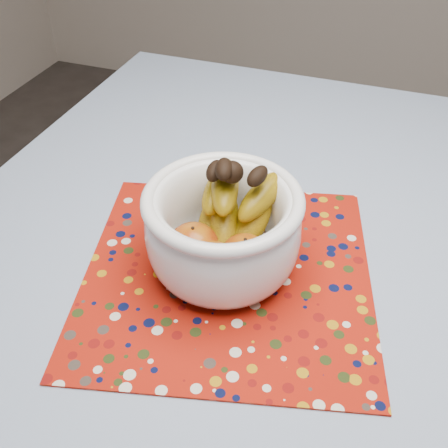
% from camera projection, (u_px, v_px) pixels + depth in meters
% --- Properties ---
extents(table, '(1.20, 1.20, 0.75)m').
position_uv_depth(table, '(306.00, 280.00, 0.96)').
color(table, brown).
rests_on(table, ground).
extents(tablecloth, '(1.32, 1.32, 0.01)m').
position_uv_depth(tablecloth, '(311.00, 248.00, 0.91)').
color(tablecloth, slate).
rests_on(tablecloth, table).
extents(placemat, '(0.56, 0.56, 0.00)m').
position_uv_depth(placemat, '(227.00, 273.00, 0.85)').
color(placemat, '#991408').
rests_on(placemat, tablecloth).
extents(fruit_bowl, '(0.24, 0.25, 0.20)m').
position_uv_depth(fruit_bowl, '(226.00, 224.00, 0.81)').
color(fruit_bowl, white).
rests_on(fruit_bowl, placemat).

